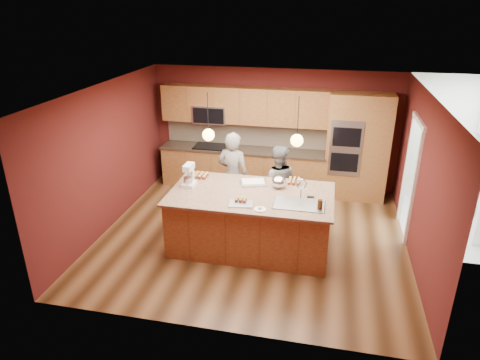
% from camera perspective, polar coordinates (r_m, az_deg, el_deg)
% --- Properties ---
extents(floor, '(5.50, 5.50, 0.00)m').
position_cam_1_polar(floor, '(7.99, 1.64, -7.50)').
color(floor, '#402611').
rests_on(floor, ground).
extents(ceiling, '(5.50, 5.50, 0.00)m').
position_cam_1_polar(ceiling, '(7.02, 1.89, 11.86)').
color(ceiling, silver).
rests_on(ceiling, ground).
extents(wall_back, '(5.50, 0.00, 5.50)m').
position_cam_1_polar(wall_back, '(9.75, 4.45, 6.78)').
color(wall_back, '#4F1715').
rests_on(wall_back, ground).
extents(wall_front, '(5.50, 0.00, 5.50)m').
position_cam_1_polar(wall_front, '(5.21, -3.32, -8.29)').
color(wall_front, '#4F1715').
rests_on(wall_front, ground).
extents(wall_left, '(0.00, 5.00, 5.00)m').
position_cam_1_polar(wall_left, '(8.31, -17.25, 2.93)').
color(wall_left, '#4F1715').
rests_on(wall_left, ground).
extents(wall_right, '(0.00, 5.00, 5.00)m').
position_cam_1_polar(wall_right, '(7.46, 23.01, -0.19)').
color(wall_right, '#4F1715').
rests_on(wall_right, ground).
extents(cabinet_run, '(3.74, 0.64, 2.30)m').
position_cam_1_polar(cabinet_run, '(9.72, 0.20, 4.56)').
color(cabinet_run, brown).
rests_on(cabinet_run, floor).
extents(oven_column, '(1.30, 0.62, 2.30)m').
position_cam_1_polar(oven_column, '(9.45, 15.33, 4.25)').
color(oven_column, brown).
rests_on(oven_column, floor).
extents(doorway_trim, '(0.08, 1.11, 2.20)m').
position_cam_1_polar(doorway_trim, '(8.29, 21.68, 0.03)').
color(doorway_trim, white).
rests_on(doorway_trim, wall_right).
extents(pendant_left, '(0.20, 0.20, 0.80)m').
position_cam_1_polar(pendant_left, '(7.07, -4.23, 6.06)').
color(pendant_left, black).
rests_on(pendant_left, ceiling).
extents(pendant_right, '(0.20, 0.20, 0.80)m').
position_cam_1_polar(pendant_right, '(6.81, 7.59, 5.28)').
color(pendant_right, black).
rests_on(pendant_right, ceiling).
extents(island, '(2.77, 1.55, 1.40)m').
position_cam_1_polar(island, '(7.47, 1.56, -5.25)').
color(island, brown).
rests_on(island, floor).
extents(person_left, '(0.71, 0.53, 1.76)m').
position_cam_1_polar(person_left, '(8.33, -0.92, 0.57)').
color(person_left, black).
rests_on(person_left, floor).
extents(person_right, '(0.82, 0.68, 1.56)m').
position_cam_1_polar(person_right, '(8.24, 4.99, -0.56)').
color(person_right, slate).
rests_on(person_right, floor).
extents(stand_mixer, '(0.22, 0.30, 0.40)m').
position_cam_1_polar(stand_mixer, '(7.54, -6.81, 0.48)').
color(stand_mixer, white).
rests_on(stand_mixer, island).
extents(sheet_cake, '(0.54, 0.45, 0.05)m').
position_cam_1_polar(sheet_cake, '(7.62, 1.76, -0.31)').
color(sheet_cake, silver).
rests_on(sheet_cake, island).
extents(cooling_rack, '(0.41, 0.32, 0.02)m').
position_cam_1_polar(cooling_rack, '(6.85, 0.12, -3.19)').
color(cooling_rack, '#A9ABB0').
rests_on(cooling_rack, island).
extents(mixing_bowl, '(0.27, 0.27, 0.23)m').
position_cam_1_polar(mixing_bowl, '(7.45, 5.19, -0.26)').
color(mixing_bowl, silver).
rests_on(mixing_bowl, island).
extents(plate, '(0.19, 0.19, 0.01)m').
position_cam_1_polar(plate, '(6.69, 2.68, -3.93)').
color(plate, white).
rests_on(plate, island).
extents(tumbler, '(0.08, 0.08, 0.16)m').
position_cam_1_polar(tumbler, '(6.78, 10.61, -3.25)').
color(tumbler, '#321E0B').
rests_on(tumbler, island).
extents(phone, '(0.13, 0.07, 0.01)m').
position_cam_1_polar(phone, '(7.19, 9.39, -2.24)').
color(phone, black).
rests_on(phone, island).
extents(cupcakes_left, '(0.26, 0.26, 0.08)m').
position_cam_1_polar(cupcakes_left, '(7.92, -5.24, 0.64)').
color(cupcakes_left, '#C89043').
rests_on(cupcakes_left, island).
extents(cupcakes_rack, '(0.21, 0.14, 0.06)m').
position_cam_1_polar(cupcakes_rack, '(6.90, 0.11, -2.63)').
color(cupcakes_rack, '#C89043').
rests_on(cupcakes_rack, island).
extents(cupcakes_right, '(0.23, 0.30, 0.07)m').
position_cam_1_polar(cupcakes_right, '(7.71, 7.24, -0.11)').
color(cupcakes_right, '#C89043').
rests_on(cupcakes_right, island).
extents(dryer, '(0.71, 0.73, 1.00)m').
position_cam_1_polar(dryer, '(9.47, 29.30, -2.20)').
color(dryer, white).
rests_on(dryer, floor).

